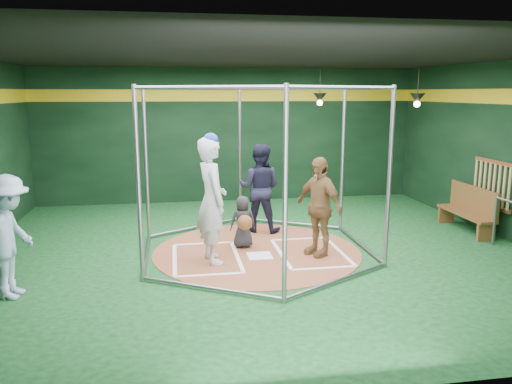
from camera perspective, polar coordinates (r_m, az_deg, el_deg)
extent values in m
cube|color=#0C3715|center=(9.26, 0.10, -6.87)|extent=(10.00, 9.00, 0.02)
cube|color=black|center=(8.81, 0.11, 15.35)|extent=(10.00, 9.00, 0.02)
cube|color=black|center=(13.30, -3.11, 6.44)|extent=(10.00, 0.10, 3.50)
cube|color=black|center=(4.56, 9.48, -3.22)|extent=(10.00, 0.10, 3.50)
cube|color=black|center=(10.87, 27.17, 4.11)|extent=(0.10, 9.00, 3.50)
cube|color=gold|center=(13.22, -3.15, 10.97)|extent=(10.00, 0.01, 0.30)
cylinder|color=brown|center=(9.25, 0.10, -6.78)|extent=(3.80, 3.80, 0.01)
cube|color=white|center=(8.97, 0.42, -7.29)|extent=(0.43, 0.43, 0.01)
cube|color=white|center=(9.72, -6.05, -5.88)|extent=(1.10, 0.07, 0.01)
cube|color=white|center=(8.11, -5.32, -9.40)|extent=(1.10, 0.07, 0.01)
cube|color=white|center=(8.90, -9.28, -7.61)|extent=(0.07, 1.70, 0.01)
cube|color=white|center=(8.96, -2.18, -7.33)|extent=(0.07, 1.70, 0.01)
cube|color=white|center=(10.00, 4.93, -5.36)|extent=(1.10, 0.07, 0.01)
cube|color=white|center=(8.45, 7.80, -8.61)|extent=(1.10, 0.07, 0.01)
cube|color=white|center=(9.09, 2.87, -7.06)|extent=(0.07, 1.70, 0.01)
cube|color=white|center=(9.37, 9.50, -6.63)|extent=(0.07, 1.70, 0.01)
cylinder|color=gray|center=(10.50, 9.86, 3.60)|extent=(0.07, 0.07, 3.00)
cylinder|color=gray|center=(11.15, -1.85, 4.21)|extent=(0.07, 0.07, 3.00)
cylinder|color=gray|center=(9.94, -12.44, 3.07)|extent=(0.07, 0.07, 3.00)
cylinder|color=gray|center=(7.67, -13.28, 0.64)|extent=(0.07, 0.07, 3.00)
cylinder|color=gray|center=(6.68, 3.36, -0.64)|extent=(0.07, 0.07, 3.00)
cylinder|color=gray|center=(8.39, 14.99, 1.46)|extent=(0.07, 0.07, 3.00)
cylinder|color=gray|center=(10.68, 3.93, 11.67)|extent=(2.02, 1.20, 0.06)
cylinder|color=gray|center=(11.05, 3.73, -3.54)|extent=(2.02, 1.20, 0.06)
cylinder|color=gray|center=(10.41, -7.03, 11.63)|extent=(2.02, 1.20, 0.06)
cylinder|color=gray|center=(10.79, -6.66, -3.96)|extent=(2.02, 1.20, 0.06)
cylinder|color=gray|center=(8.69, -13.23, 11.49)|extent=(0.06, 2.30, 0.06)
cylinder|color=gray|center=(9.14, -12.40, -6.99)|extent=(0.06, 2.30, 0.06)
cylinder|color=gray|center=(6.96, -5.77, 11.83)|extent=(2.02, 1.20, 0.06)
cylinder|color=gray|center=(7.52, -5.32, -10.86)|extent=(2.02, 1.20, 0.06)
cylinder|color=gray|center=(7.37, 10.22, 11.68)|extent=(2.02, 1.20, 0.06)
cylinder|color=gray|center=(7.89, 9.47, -9.86)|extent=(2.02, 1.20, 0.06)
cylinder|color=gray|center=(9.33, 12.52, 11.49)|extent=(0.06, 2.30, 0.06)
cylinder|color=gray|center=(9.75, 11.78, -5.80)|extent=(0.06, 2.30, 0.06)
cube|color=brown|center=(11.18, 25.60, 3.12)|extent=(0.05, 1.25, 0.08)
cube|color=brown|center=(11.33, 25.21, -1.38)|extent=(0.05, 1.25, 0.08)
cylinder|color=tan|center=(10.80, 26.96, 0.32)|extent=(0.06, 0.06, 0.85)
cylinder|color=tan|center=(10.92, 26.48, 0.48)|extent=(0.06, 0.06, 0.85)
cylinder|color=tan|center=(11.05, 26.01, 0.63)|extent=(0.06, 0.06, 0.85)
cylinder|color=tan|center=(11.17, 25.55, 0.78)|extent=(0.06, 0.06, 0.85)
cylinder|color=tan|center=(11.30, 25.10, 0.92)|extent=(0.06, 0.06, 0.85)
cylinder|color=tan|center=(11.43, 24.66, 1.07)|extent=(0.06, 0.06, 0.85)
cylinder|color=tan|center=(11.56, 24.23, 1.21)|extent=(0.06, 0.06, 0.85)
cylinder|color=tan|center=(11.68, 23.81, 1.34)|extent=(0.06, 0.06, 0.85)
cone|color=black|center=(12.80, 7.31, 10.66)|extent=(0.34, 0.34, 0.22)
sphere|color=#FFD899|center=(12.81, 7.29, 10.08)|extent=(0.14, 0.14, 0.14)
cylinder|color=black|center=(12.81, 7.35, 12.22)|extent=(0.02, 0.02, 0.70)
cone|color=black|center=(11.98, 17.96, 10.17)|extent=(0.34, 0.34, 0.22)
sphere|color=#FFD899|center=(11.99, 17.92, 9.55)|extent=(0.14, 0.14, 0.14)
cylinder|color=black|center=(11.99, 18.06, 11.84)|extent=(0.02, 0.02, 0.70)
imported|color=silver|center=(8.46, -5.09, -0.98)|extent=(0.67, 0.87, 2.14)
sphere|color=navy|center=(8.31, -5.21, 5.86)|extent=(0.26, 0.26, 0.26)
imported|color=#A77C47|center=(8.90, 7.17, -1.64)|extent=(0.88, 1.12, 1.77)
imported|color=black|center=(9.35, -1.51, -3.42)|extent=(0.49, 0.33, 0.98)
sphere|color=brown|center=(9.10, -1.29, -3.52)|extent=(0.28, 0.28, 0.28)
imported|color=black|center=(10.35, 0.41, 0.47)|extent=(1.09, 0.98, 1.84)
imported|color=#96ADC7|center=(7.85, -26.39, -4.63)|extent=(0.82, 1.23, 1.77)
cube|color=brown|center=(11.36, 22.82, -2.28)|extent=(0.38, 1.65, 0.05)
cube|color=brown|center=(11.38, 23.60, -0.76)|extent=(0.05, 1.65, 0.55)
cube|color=brown|center=(10.81, 24.79, -4.19)|extent=(0.37, 0.07, 0.37)
cube|color=brown|center=(12.01, 20.91, -2.42)|extent=(0.37, 0.07, 0.37)
cylinder|color=slate|center=(10.56, 25.61, -2.98)|extent=(0.05, 0.05, 0.95)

